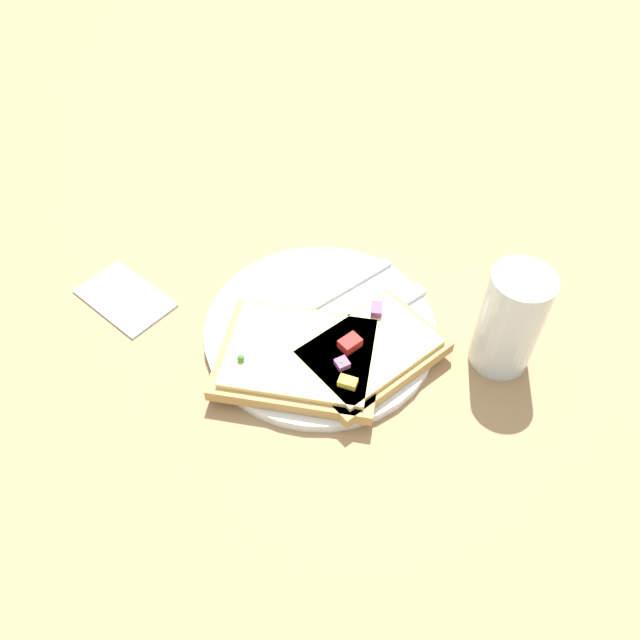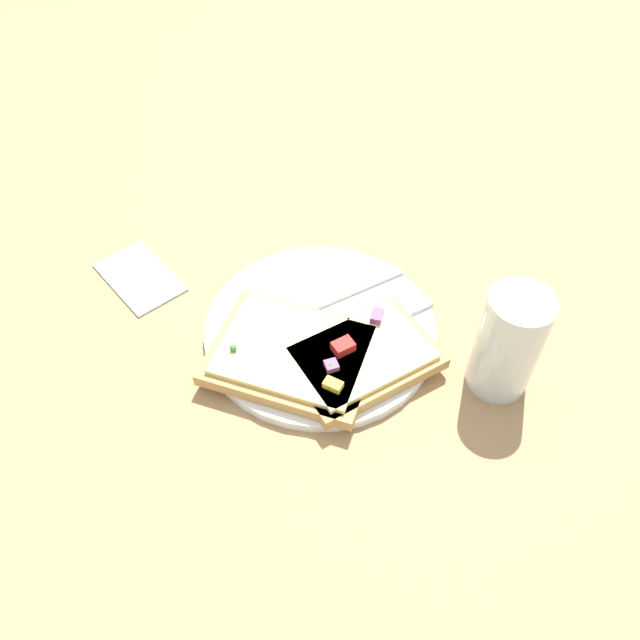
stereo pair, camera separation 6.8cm
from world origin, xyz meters
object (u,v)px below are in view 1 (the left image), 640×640
Objects in this scene: knife at (369,320)px; napkin at (125,297)px; fork at (309,308)px; pizza_slice_corner at (366,354)px; pizza_slice_main at (300,357)px; drinking_glass at (510,321)px; plate at (320,329)px.

napkin is at bearing -46.39° from knife.
pizza_slice_corner reaches higher than fork.
drinking_glass is (0.15, 0.15, 0.04)m from pizza_slice_main.
knife is at bearing 46.59° from plate.
pizza_slice_corner is 0.15m from drinking_glass.
plate is at bearing 96.25° from pizza_slice_corner.
knife is at bearing 44.24° from pizza_slice_corner.
pizza_slice_main is at bearing -71.98° from plate.
pizza_slice_corner is 0.30m from napkin.
knife is at bearing 47.02° from pizza_slice_main.
pizza_slice_main is at bearing 45.61° from fork.
napkin is (-0.18, -0.12, -0.01)m from fork.
plate is 0.06m from pizza_slice_main.
knife is 1.69× the size of napkin.
fork is at bearing 33.56° from napkin.
plate is at bearing 78.64° from fork.
pizza_slice_main is (0.04, -0.06, 0.01)m from fork.
fork is 0.08m from pizza_slice_main.
plate is 2.29× the size of napkin.
drinking_glass reaches higher than fork.
fork is 0.07m from knife.
fork reaches higher than napkin.
pizza_slice_main is 1.26× the size of pizza_slice_corner.
plate is 0.06m from knife.
pizza_slice_corner is at bearing 12.73° from pizza_slice_main.
fork is 1.30× the size of pizza_slice_corner.
fork is at bearing -155.68° from drinking_glass.
plate is at bearing -149.68° from drinking_glass.
napkin is at bearing 121.04° from pizza_slice_corner.
pizza_slice_corner is at bearing -134.43° from drinking_glass.
knife is 0.29m from napkin.
plate is 1.35× the size of knife.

